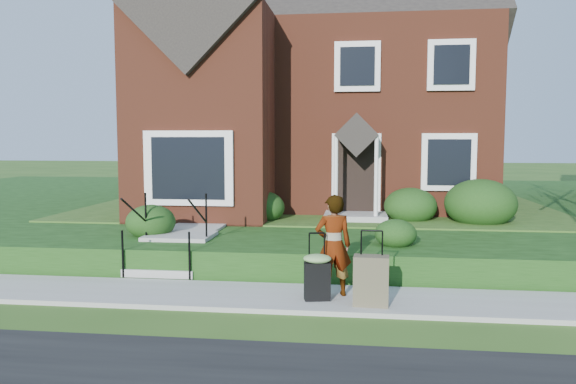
% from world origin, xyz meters
% --- Properties ---
extents(ground, '(120.00, 120.00, 0.00)m').
position_xyz_m(ground, '(0.00, 0.00, 0.00)').
color(ground, '#2D5119').
rests_on(ground, ground).
extents(sidewalk, '(60.00, 1.60, 0.08)m').
position_xyz_m(sidewalk, '(0.00, 0.00, 0.04)').
color(sidewalk, '#9E9B93').
rests_on(sidewalk, ground).
extents(terrace, '(44.00, 20.00, 0.60)m').
position_xyz_m(terrace, '(4.00, 10.90, 0.30)').
color(terrace, '#16380F').
rests_on(terrace, ground).
extents(walkway, '(1.20, 6.00, 0.06)m').
position_xyz_m(walkway, '(-2.50, 5.00, 0.63)').
color(walkway, '#9E9B93').
rests_on(walkway, terrace).
extents(main_house, '(10.40, 10.20, 9.40)m').
position_xyz_m(main_house, '(-0.21, 9.61, 5.26)').
color(main_house, brown).
rests_on(main_house, terrace).
extents(front_steps, '(1.40, 2.02, 1.50)m').
position_xyz_m(front_steps, '(-2.50, 1.84, 0.47)').
color(front_steps, '#9E9B93').
rests_on(front_steps, ground).
extents(foundation_shrubs, '(9.85, 4.62, 1.24)m').
position_xyz_m(foundation_shrubs, '(1.22, 4.89, 1.11)').
color(foundation_shrubs, '#15340F').
rests_on(foundation_shrubs, terrace).
extents(woman, '(0.70, 0.54, 1.70)m').
position_xyz_m(woman, '(0.85, 0.11, 0.93)').
color(woman, '#999999').
rests_on(woman, sidewalk).
extents(suitcase_black, '(0.52, 0.46, 1.10)m').
position_xyz_m(suitcase_black, '(0.61, -0.20, 0.51)').
color(suitcase_black, black).
rests_on(suitcase_black, sidewalk).
extents(suitcase_olive, '(0.57, 0.34, 1.19)m').
position_xyz_m(suitcase_olive, '(1.47, -0.40, 0.48)').
color(suitcase_olive, brown).
rests_on(suitcase_olive, sidewalk).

